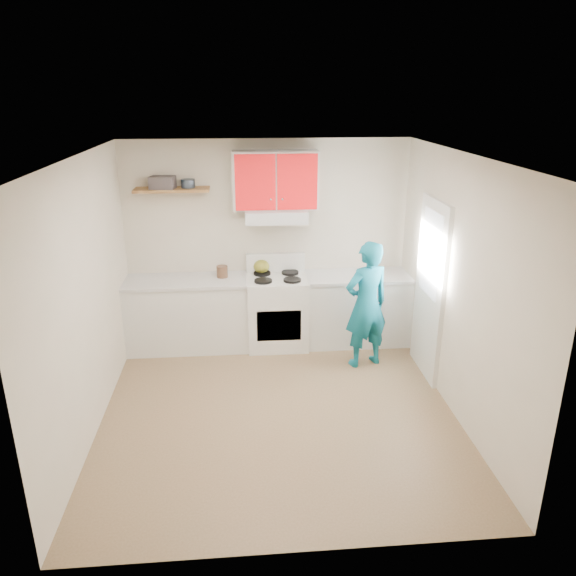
{
  "coord_description": "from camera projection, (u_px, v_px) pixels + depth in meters",
  "views": [
    {
      "loc": [
        -0.33,
        -4.97,
        3.16
      ],
      "look_at": [
        0.15,
        0.55,
        1.15
      ],
      "focal_mm": 34.28,
      "sensor_mm": 36.0,
      "label": 1
    }
  ],
  "objects": [
    {
      "name": "front_wall",
      "position": [
        298.0,
        396.0,
        3.54
      ],
      "size": [
        3.6,
        0.04,
        2.6
      ],
      "primitive_type": "cube",
      "color": "beige",
      "rests_on": "floor"
    },
    {
      "name": "ceiling",
      "position": [
        277.0,
        156.0,
        4.87
      ],
      "size": [
        3.6,
        3.8,
        0.04
      ],
      "primitive_type": "cube",
      "color": "white",
      "rests_on": "floor"
    },
    {
      "name": "books",
      "position": [
        163.0,
        182.0,
        6.55
      ],
      "size": [
        0.32,
        0.25,
        0.15
      ],
      "primitive_type": "cube",
      "rotation": [
        0.0,
        0.0,
        -0.16
      ],
      "color": "#423A3D",
      "rests_on": "shelf"
    },
    {
      "name": "person",
      "position": [
        366.0,
        305.0,
        6.46
      ],
      "size": [
        0.65,
        0.53,
        1.54
      ],
      "primitive_type": "imported",
      "rotation": [
        0.0,
        0.0,
        3.46
      ],
      "color": "#0E6780",
      "rests_on": "floor"
    },
    {
      "name": "floor",
      "position": [
        278.0,
        409.0,
        5.76
      ],
      "size": [
        3.8,
        3.8,
        0.0
      ],
      "primitive_type": "plane",
      "color": "brown",
      "rests_on": "ground"
    },
    {
      "name": "counter_right",
      "position": [
        356.0,
        309.0,
        7.2
      ],
      "size": [
        1.32,
        0.6,
        0.9
      ],
      "primitive_type": "cube",
      "color": "silver",
      "rests_on": "floor"
    },
    {
      "name": "kettle",
      "position": [
        261.0,
        267.0,
        7.08
      ],
      "size": [
        0.22,
        0.22,
        0.17
      ],
      "primitive_type": "ellipsoid",
      "rotation": [
        0.0,
        0.0,
        0.09
      ],
      "color": "olive",
      "rests_on": "stove"
    },
    {
      "name": "door",
      "position": [
        430.0,
        290.0,
        6.21
      ],
      "size": [
        0.05,
        0.85,
        2.05
      ],
      "primitive_type": "cube",
      "color": "white",
      "rests_on": "floor"
    },
    {
      "name": "crock",
      "position": [
        222.0,
        272.0,
        6.93
      ],
      "size": [
        0.16,
        0.16,
        0.17
      ],
      "primitive_type": "cylinder",
      "rotation": [
        0.0,
        0.0,
        0.12
      ],
      "color": "#4A3020",
      "rests_on": "counter_left"
    },
    {
      "name": "back_wall",
      "position": [
        267.0,
        242.0,
        7.09
      ],
      "size": [
        3.6,
        0.04,
        2.6
      ],
      "primitive_type": "cube",
      "color": "beige",
      "rests_on": "floor"
    },
    {
      "name": "cutting_board",
      "position": [
        335.0,
        279.0,
        6.92
      ],
      "size": [
        0.35,
        0.27,
        0.02
      ],
      "primitive_type": "cube",
      "rotation": [
        0.0,
        0.0,
        -0.1
      ],
      "color": "olive",
      "rests_on": "counter_right"
    },
    {
      "name": "right_wall",
      "position": [
        458.0,
        288.0,
        5.46
      ],
      "size": [
        0.04,
        3.8,
        2.6
      ],
      "primitive_type": "cube",
      "color": "beige",
      "rests_on": "floor"
    },
    {
      "name": "counter_left",
      "position": [
        188.0,
        314.0,
        7.02
      ],
      "size": [
        1.52,
        0.6,
        0.9
      ],
      "primitive_type": "cube",
      "color": "silver",
      "rests_on": "floor"
    },
    {
      "name": "silicone_mat",
      "position": [
        376.0,
        278.0,
        6.98
      ],
      "size": [
        0.37,
        0.32,
        0.01
      ],
      "primitive_type": "cube",
      "rotation": [
        0.0,
        0.0,
        0.15
      ],
      "color": "red",
      "rests_on": "counter_right"
    },
    {
      "name": "range_hood",
      "position": [
        276.0,
        215.0,
        6.76
      ],
      "size": [
        0.76,
        0.44,
        0.15
      ],
      "primitive_type": "cube",
      "color": "silver",
      "rests_on": "back_wall"
    },
    {
      "name": "shelf",
      "position": [
        172.0,
        190.0,
        6.61
      ],
      "size": [
        0.9,
        0.3,
        0.04
      ],
      "primitive_type": "cube",
      "color": "brown",
      "rests_on": "back_wall"
    },
    {
      "name": "left_wall",
      "position": [
        87.0,
        299.0,
        5.17
      ],
      "size": [
        0.04,
        3.8,
        2.6
      ],
      "primitive_type": "cube",
      "color": "beige",
      "rests_on": "floor"
    },
    {
      "name": "stove",
      "position": [
        277.0,
        311.0,
        7.08
      ],
      "size": [
        0.76,
        0.65,
        0.92
      ],
      "primitive_type": "cube",
      "color": "white",
      "rests_on": "floor"
    },
    {
      "name": "tin",
      "position": [
        188.0,
        183.0,
        6.63
      ],
      "size": [
        0.18,
        0.18,
        0.1
      ],
      "primitive_type": "cylinder",
      "rotation": [
        0.0,
        0.0,
        0.08
      ],
      "color": "#333D4C",
      "rests_on": "shelf"
    },
    {
      "name": "upper_cabinets",
      "position": [
        275.0,
        180.0,
        6.67
      ],
      "size": [
        1.02,
        0.33,
        0.7
      ],
      "primitive_type": "cube",
      "color": "red",
      "rests_on": "back_wall"
    },
    {
      "name": "door_glass",
      "position": [
        431.0,
        254.0,
        6.06
      ],
      "size": [
        0.01,
        0.55,
        0.95
      ],
      "primitive_type": "cube",
      "color": "white",
      "rests_on": "door"
    }
  ]
}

